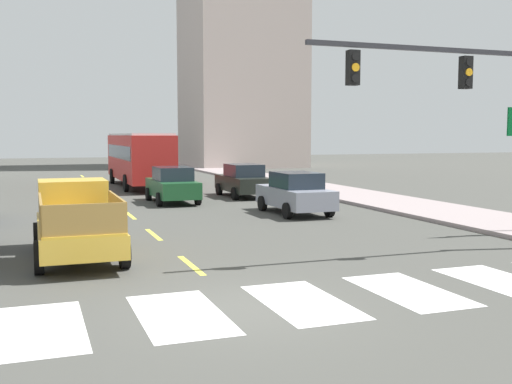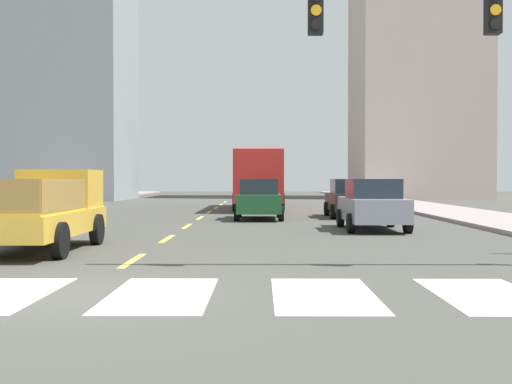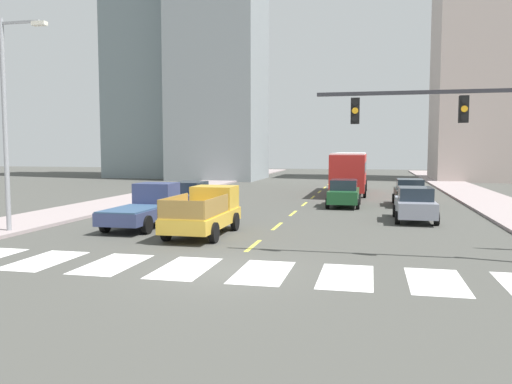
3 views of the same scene
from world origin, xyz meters
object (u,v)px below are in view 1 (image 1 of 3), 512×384
at_px(sedan_far, 243,180).
at_px(city_bus, 139,156).
at_px(sedan_near_right, 172,185).
at_px(traffic_signal_gantry, 498,100).
at_px(pickup_stakebed, 76,221).
at_px(sedan_near_left, 295,193).

bearing_deg(sedan_far, city_bus, 119.73).
bearing_deg(sedan_near_right, traffic_signal_gantry, -70.02).
relative_size(pickup_stakebed, traffic_signal_gantry, 0.62).
xyz_separation_m(pickup_stakebed, sedan_far, (9.26, 13.29, -0.08)).
bearing_deg(sedan_far, sedan_near_left, -89.65).
bearing_deg(sedan_near_left, pickup_stakebed, -144.72).
height_order(sedan_near_left, traffic_signal_gantry, traffic_signal_gantry).
height_order(pickup_stakebed, city_bus, city_bus).
distance_m(sedan_far, sedan_near_right, 4.32).
bearing_deg(sedan_near_left, traffic_signal_gantry, -78.45).
bearing_deg(pickup_stakebed, traffic_signal_gantry, -20.19).
xyz_separation_m(city_bus, sedan_far, (4.12, -7.92, -1.09)).
distance_m(pickup_stakebed, sedan_far, 16.20).
bearing_deg(city_bus, traffic_signal_gantry, -78.59).
bearing_deg(sedan_near_left, city_bus, 105.86).
height_order(city_bus, sedan_near_right, city_bus).
xyz_separation_m(pickup_stakebed, sedan_near_left, (9.02, 6.02, -0.08)).
bearing_deg(city_bus, sedan_far, -63.78).
height_order(sedan_far, traffic_signal_gantry, traffic_signal_gantry).
bearing_deg(city_bus, sedan_near_right, -90.98).
distance_m(sedan_near_right, sedan_near_left, 6.96).
bearing_deg(traffic_signal_gantry, sedan_near_left, 99.99).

